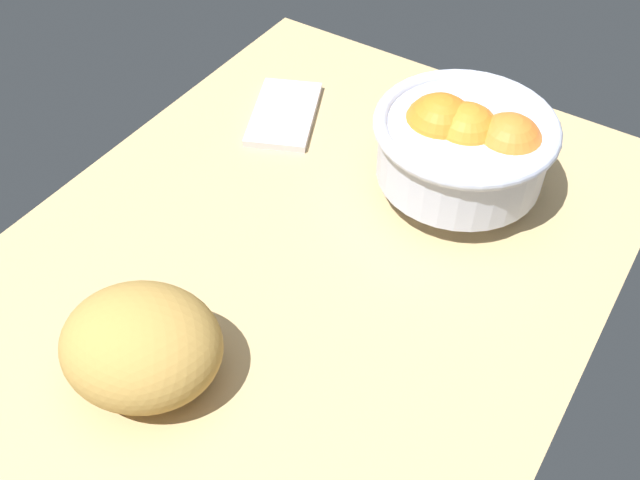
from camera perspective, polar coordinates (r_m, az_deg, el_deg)
The scene contains 4 objects.
ground_plane at distance 80.27cm, azimuth -0.76°, elevation -1.41°, with size 78.91×61.59×3.00cm, color tan.
fruit_bowl at distance 82.77cm, azimuth 11.43°, elevation 7.54°, with size 20.77×20.77×12.34cm.
bread_loaf at distance 67.24cm, azimuth -14.07°, elevation -8.19°, with size 15.02×13.12×9.48cm, color #BB8F44.
napkin_folded at distance 96.76cm, azimuth -2.89°, elevation 10.05°, with size 14.18×8.08×1.04cm, color silver.
Camera 1 is at (-44.35, -29.85, 58.39)cm, focal length 40.01 mm.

